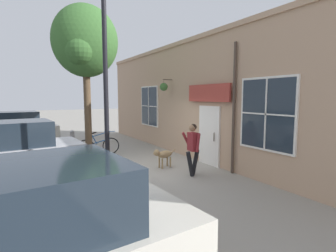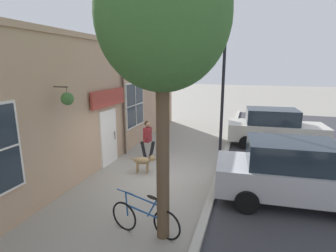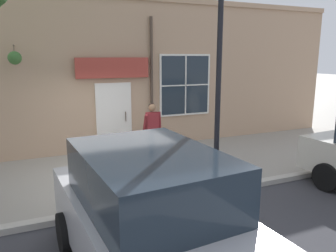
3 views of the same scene
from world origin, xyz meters
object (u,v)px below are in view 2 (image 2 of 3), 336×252
at_px(street_tree_by_curb, 165,21).
at_px(parked_car_mid_block, 295,173).
at_px(leaning_bicycle, 145,218).
at_px(pedestrian_walking, 148,137).
at_px(dog_on_leash, 144,161).
at_px(parked_car_far_end, 274,127).
at_px(street_lamp, 224,72).

relative_size(street_tree_by_curb, parked_car_mid_block, 1.36).
bearing_deg(street_tree_by_curb, leaning_bicycle, -167.72).
height_order(pedestrian_walking, dog_on_leash, pedestrian_walking).
xyz_separation_m(parked_car_mid_block, parked_car_far_end, (-0.16, 5.48, 0.00)).
bearing_deg(pedestrian_walking, leaning_bicycle, -68.89).
height_order(leaning_bicycle, parked_car_far_end, parked_car_far_end).
relative_size(street_tree_by_curb, parked_car_far_end, 1.36).
bearing_deg(parked_car_mid_block, street_tree_by_curb, -140.02).
bearing_deg(parked_car_far_end, leaning_bicycle, -111.78).
bearing_deg(dog_on_leash, parked_car_mid_block, -7.67).
xyz_separation_m(street_tree_by_curb, street_lamp, (0.64, 4.71, -1.04)).
distance_m(dog_on_leash, parked_car_far_end, 6.66).
xyz_separation_m(street_tree_by_curb, parked_car_far_end, (2.75, 7.92, -3.64)).
distance_m(pedestrian_walking, leaning_bicycle, 4.75).
xyz_separation_m(dog_on_leash, parked_car_mid_block, (4.71, -0.63, 0.42)).
height_order(pedestrian_walking, street_lamp, street_lamp).
bearing_deg(parked_car_far_end, pedestrian_walking, -143.53).
xyz_separation_m(parked_car_far_end, street_lamp, (-2.12, -3.22, 2.60)).
distance_m(dog_on_leash, street_lamp, 4.21).
bearing_deg(street_tree_by_curb, pedestrian_walking, 116.56).
xyz_separation_m(pedestrian_walking, dog_on_leash, (0.35, -1.22, -0.50)).
height_order(dog_on_leash, leaning_bicycle, leaning_bicycle).
relative_size(parked_car_far_end, street_lamp, 0.82).
bearing_deg(street_lamp, parked_car_mid_block, -44.88).
xyz_separation_m(dog_on_leash, parked_car_far_end, (4.55, 4.85, 0.42)).
bearing_deg(dog_on_leash, parked_car_far_end, 46.82).
distance_m(dog_on_leash, leaning_bicycle, 3.45).
height_order(street_tree_by_curb, street_lamp, street_tree_by_curb).
bearing_deg(street_lamp, parked_car_far_end, 56.65).
relative_size(pedestrian_walking, parked_car_mid_block, 0.36).
relative_size(dog_on_leash, street_lamp, 0.18).
distance_m(pedestrian_walking, parked_car_mid_block, 5.39).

